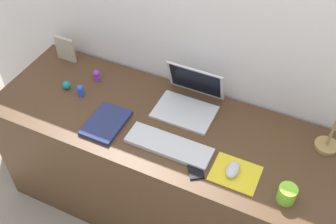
% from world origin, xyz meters
% --- Properties ---
extents(ground_plane, '(6.00, 6.00, 0.00)m').
position_xyz_m(ground_plane, '(0.00, 0.00, 0.00)').
color(ground_plane, gray).
extents(back_wall, '(2.99, 0.05, 1.69)m').
position_xyz_m(back_wall, '(0.00, 0.35, 0.85)').
color(back_wall, silver).
rests_on(back_wall, ground_plane).
extents(desk, '(1.79, 0.62, 0.74)m').
position_xyz_m(desk, '(0.00, 0.00, 0.37)').
color(desk, '#4C331E').
rests_on(desk, ground_plane).
extents(laptop, '(0.30, 0.27, 0.21)m').
position_xyz_m(laptop, '(0.07, 0.17, 0.79)').
color(laptop, silver).
rests_on(laptop, desk).
extents(keyboard, '(0.41, 0.13, 0.02)m').
position_xyz_m(keyboard, '(0.09, -0.12, 0.75)').
color(keyboard, silver).
rests_on(keyboard, desk).
extents(mousepad, '(0.21, 0.17, 0.00)m').
position_xyz_m(mousepad, '(0.42, -0.14, 0.74)').
color(mousepad, yellow).
rests_on(mousepad, desk).
extents(mouse, '(0.06, 0.10, 0.03)m').
position_xyz_m(mouse, '(0.41, -0.14, 0.76)').
color(mouse, silver).
rests_on(mouse, mousepad).
extents(cell_phone, '(0.12, 0.14, 0.01)m').
position_xyz_m(cell_phone, '(0.25, -0.19, 0.74)').
color(cell_phone, black).
rests_on(cell_phone, desk).
extents(desk_lamp, '(0.11, 0.14, 0.35)m').
position_xyz_m(desk_lamp, '(0.75, 0.17, 0.91)').
color(desk_lamp, '#A5844C').
rests_on(desk_lamp, desk).
extents(notebook_pad, '(0.17, 0.24, 0.02)m').
position_xyz_m(notebook_pad, '(-0.25, -0.13, 0.75)').
color(notebook_pad, navy).
rests_on(notebook_pad, desk).
extents(picture_frame, '(0.12, 0.02, 0.15)m').
position_xyz_m(picture_frame, '(-0.72, 0.22, 0.81)').
color(picture_frame, '#B2A58C').
rests_on(picture_frame, desk).
extents(coffee_mug, '(0.08, 0.08, 0.08)m').
position_xyz_m(coffee_mug, '(0.65, -0.18, 0.78)').
color(coffee_mug, '#8CDB33').
rests_on(coffee_mug, desk).
extents(toy_figurine_blue, '(0.04, 0.04, 0.07)m').
position_xyz_m(toy_figurine_blue, '(-0.48, 0.00, 0.77)').
color(toy_figurine_blue, blue).
rests_on(toy_figurine_blue, desk).
extents(toy_figurine_purple, '(0.04, 0.04, 0.07)m').
position_xyz_m(toy_figurine_purple, '(-0.47, 0.14, 0.77)').
color(toy_figurine_purple, purple).
rests_on(toy_figurine_purple, desk).
extents(toy_figurine_teal, '(0.04, 0.04, 0.05)m').
position_xyz_m(toy_figurine_teal, '(-0.58, 0.01, 0.76)').
color(toy_figurine_teal, teal).
rests_on(toy_figurine_teal, desk).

